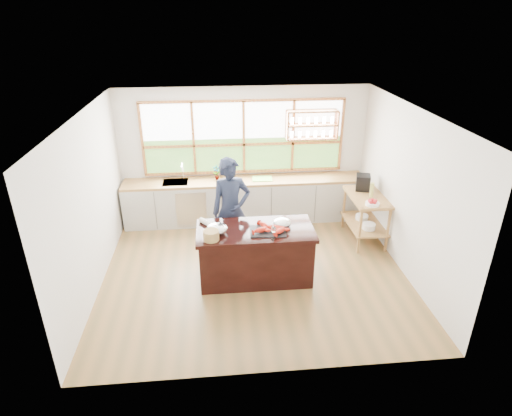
{
  "coord_description": "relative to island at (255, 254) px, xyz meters",
  "views": [
    {
      "loc": [
        -0.56,
        -6.1,
        4.07
      ],
      "look_at": [
        0.04,
        0.15,
        1.1
      ],
      "focal_mm": 30.0,
      "sensor_mm": 36.0,
      "label": 1
    }
  ],
  "objects": [
    {
      "name": "fruit_bowl",
      "position": [
        2.14,
        0.7,
        0.49
      ],
      "size": [
        0.25,
        0.25,
        0.11
      ],
      "color": "white",
      "rests_on": "right_shelf_unit"
    },
    {
      "name": "slate_board",
      "position": [
        0.19,
        -0.1,
        0.45
      ],
      "size": [
        0.57,
        0.43,
        0.02
      ],
      "primitive_type": "cube",
      "rotation": [
        0.0,
        0.0,
        -0.06
      ],
      "color": "black",
      "rests_on": "island"
    },
    {
      "name": "wine_bottle",
      "position": [
        2.24,
        1.05,
        0.58
      ],
      "size": [
        0.08,
        0.08,
        0.28
      ],
      "primitive_type": "cylinder",
      "rotation": [
        0.0,
        0.0,
        -0.18
      ],
      "color": "#A1A54C",
      "rests_on": "right_shelf_unit"
    },
    {
      "name": "ground_plane",
      "position": [
        0.0,
        0.2,
        -0.45
      ],
      "size": [
        5.0,
        5.0,
        0.0
      ],
      "primitive_type": "plane",
      "color": "olive"
    },
    {
      "name": "back_counter",
      "position": [
        -0.02,
        2.14,
        0.0
      ],
      "size": [
        4.9,
        0.63,
        0.9
      ],
      "color": "#B6B2AC",
      "rests_on": "ground_plane"
    },
    {
      "name": "island",
      "position": [
        0.0,
        0.0,
        0.0
      ],
      "size": [
        1.85,
        0.9,
        0.9
      ],
      "color": "black",
      "rests_on": "ground_plane"
    },
    {
      "name": "room_shell",
      "position": [
        0.02,
        0.71,
        1.3
      ],
      "size": [
        5.02,
        4.52,
        2.71
      ],
      "color": "beige",
      "rests_on": "ground_plane"
    },
    {
      "name": "espresso_machine",
      "position": [
        2.19,
        1.41,
        0.59
      ],
      "size": [
        0.32,
        0.34,
        0.29
      ],
      "primitive_type": "cube",
      "rotation": [
        0.0,
        0.0,
        -0.29
      ],
      "color": "black",
      "rests_on": "right_shelf_unit"
    },
    {
      "name": "wine_glass",
      "position": [
        0.24,
        -0.35,
        0.61
      ],
      "size": [
        0.08,
        0.08,
        0.22
      ],
      "color": "white",
      "rests_on": "island"
    },
    {
      "name": "wicker_basket",
      "position": [
        -0.69,
        -0.27,
        0.52
      ],
      "size": [
        0.24,
        0.24,
        0.15
      ],
      "primitive_type": "cylinder",
      "color": "#AC7C44",
      "rests_on": "island"
    },
    {
      "name": "potted_plant",
      "position": [
        -0.57,
        2.2,
        0.6
      ],
      "size": [
        0.16,
        0.11,
        0.3
      ],
      "primitive_type": "imported",
      "rotation": [
        0.0,
        0.0,
        -0.02
      ],
      "color": "slate",
      "rests_on": "back_counter"
    },
    {
      "name": "cook",
      "position": [
        -0.35,
        0.69,
        0.47
      ],
      "size": [
        0.75,
        0.56,
        1.85
      ],
      "primitive_type": "imported",
      "rotation": [
        0.0,
        0.0,
        0.19
      ],
      "color": "#191F34",
      "rests_on": "ground_plane"
    },
    {
      "name": "cutting_board",
      "position": [
        0.34,
        2.14,
        0.45
      ],
      "size": [
        0.42,
        0.32,
        0.01
      ],
      "primitive_type": "cube",
      "rotation": [
        0.0,
        0.0,
        -0.05
      ],
      "color": "#7ECD52",
      "rests_on": "back_counter"
    },
    {
      "name": "right_shelf_unit",
      "position": [
        2.19,
        1.09,
        0.15
      ],
      "size": [
        0.62,
        1.1,
        0.9
      ],
      "color": "#A77641",
      "rests_on": "ground_plane"
    },
    {
      "name": "lobster_pile",
      "position": [
        0.21,
        -0.1,
        0.5
      ],
      "size": [
        0.52,
        0.44,
        0.08
      ],
      "color": "red",
      "rests_on": "slate_board"
    },
    {
      "name": "mixing_bowl_left",
      "position": [
        -0.6,
        -0.06,
        0.52
      ],
      "size": [
        0.33,
        0.33,
        0.16
      ],
      "primitive_type": "ellipsoid",
      "color": "silver",
      "rests_on": "island"
    },
    {
      "name": "mixing_bowl_right",
      "position": [
        0.43,
        0.06,
        0.51
      ],
      "size": [
        0.29,
        0.29,
        0.14
      ],
      "primitive_type": "ellipsoid",
      "color": "silver",
      "rests_on": "island"
    },
    {
      "name": "parchment_roll",
      "position": [
        -0.77,
        0.22,
        0.49
      ],
      "size": [
        0.25,
        0.29,
        0.08
      ],
      "primitive_type": "cylinder",
      "rotation": [
        1.57,
        0.0,
        0.66
      ],
      "color": "silver",
      "rests_on": "island"
    }
  ]
}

